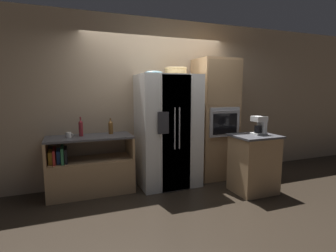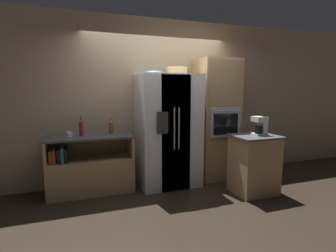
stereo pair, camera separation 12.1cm
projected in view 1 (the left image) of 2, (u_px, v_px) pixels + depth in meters
name	position (u px, v px, depth m)	size (l,w,h in m)	color
ground_plane	(165.00, 185.00, 4.43)	(20.00, 20.00, 0.00)	black
wall_back	(156.00, 101.00, 4.62)	(12.00, 0.06, 2.80)	tan
counter_left	(90.00, 172.00, 4.05)	(1.28, 0.57, 0.89)	tan
refrigerator	(168.00, 131.00, 4.34)	(0.98, 0.77, 1.84)	white
wall_oven	(215.00, 119.00, 4.72)	(0.70, 0.66, 2.13)	tan
island_counter	(254.00, 163.00, 4.07)	(0.67, 0.57, 0.91)	tan
wicker_basket	(176.00, 71.00, 4.36)	(0.38, 0.38, 0.12)	tan
fruit_bowl	(153.00, 73.00, 4.21)	(0.30, 0.30, 0.06)	#668C99
bottle_tall	(81.00, 128.00, 3.98)	(0.06, 0.06, 0.30)	maroon
bottle_short	(111.00, 127.00, 4.19)	(0.07, 0.07, 0.25)	brown
mug	(69.00, 135.00, 3.85)	(0.11, 0.08, 0.08)	silver
coffee_maker	(260.00, 125.00, 4.04)	(0.19, 0.18, 0.28)	white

